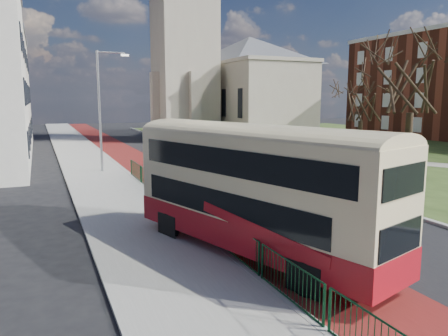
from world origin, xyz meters
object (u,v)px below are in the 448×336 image
bus (254,185)px  streetlamp (102,105)px  winter_tree_far (362,97)px  litter_bin (414,194)px  winter_tree_near (413,67)px

bus → streetlamp: bearing=78.8°
winter_tree_far → litter_bin: bearing=-123.7°
streetlamp → winter_tree_near: 21.25m
streetlamp → winter_tree_far: 24.87m
bus → litter_bin: 10.90m
streetlamp → winter_tree_near: winter_tree_near is taller
streetlamp → litter_bin: streetlamp is taller
winter_tree_near → winter_tree_far: winter_tree_near is taller
bus → winter_tree_near: winter_tree_near is taller
winter_tree_far → litter_bin: 22.61m
winter_tree_far → litter_bin: (-12.28, -18.42, -4.61)m
winter_tree_far → litter_bin: size_ratio=8.08×
streetlamp → winter_tree_near: size_ratio=0.78×
winter_tree_near → litter_bin: bearing=-133.9°
streetlamp → winter_tree_far: streetlamp is taller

